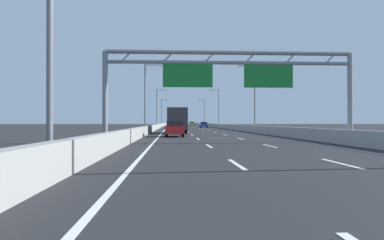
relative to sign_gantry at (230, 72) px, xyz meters
The scene contains 51 objects.
ground_plane 75.18m from the sign_gantry, 89.98° to the left, with size 260.00×260.00×0.00m, color #262628.
lane_dash_left_1 13.50m from the sign_gantry, 98.11° to the right, with size 0.16×3.00×0.01m, color white.
lane_dash_left_2 6.22m from the sign_gantry, 117.09° to the right, with size 0.16×3.00×0.01m, color white.
lane_dash_left_3 7.56m from the sign_gantry, 107.82° to the left, with size 0.16×3.00×0.01m, color white.
lane_dash_left_4 15.42m from the sign_gantry, 96.97° to the left, with size 0.16×3.00×0.01m, color white.
lane_dash_left_5 24.09m from the sign_gantry, 94.32° to the left, with size 0.16×3.00×0.01m, color white.
lane_dash_left_6 32.93m from the sign_gantry, 93.13° to the left, with size 0.16×3.00×0.01m, color white.
lane_dash_left_7 41.85m from the sign_gantry, 92.45° to the left, with size 0.16×3.00×0.01m, color white.
lane_dash_left_8 50.79m from the sign_gantry, 92.01° to the left, with size 0.16×3.00×0.01m, color white.
lane_dash_left_9 59.75m from the sign_gantry, 91.71° to the left, with size 0.16×3.00×0.01m, color white.
lane_dash_left_10 68.72m from the sign_gantry, 91.48° to the left, with size 0.16×3.00×0.01m, color white.
lane_dash_left_11 77.70m from the sign_gantry, 91.31° to the left, with size 0.16×3.00×0.01m, color white.
lane_dash_left_12 86.68m from the sign_gantry, 91.18° to the left, with size 0.16×3.00×0.01m, color white.
lane_dash_left_13 95.67m from the sign_gantry, 91.07° to the left, with size 0.16×3.00×0.01m, color white.
lane_dash_left_14 104.65m from the sign_gantry, 90.97° to the left, with size 0.16×3.00×0.01m, color white.
lane_dash_left_15 113.64m from the sign_gantry, 90.90° to the left, with size 0.16×3.00×0.01m, color white.
lane_dash_left_16 122.64m from the sign_gantry, 90.83° to the left, with size 0.16×3.00×0.01m, color white.
lane_dash_left_17 131.63m from the sign_gantry, 90.77° to the left, with size 0.16×3.00×0.01m, color white.
lane_dash_right_1 13.50m from the sign_gantry, 81.68° to the right, with size 0.16×3.00×0.01m, color white.
lane_dash_right_2 6.23m from the sign_gantry, 62.30° to the right, with size 0.16×3.00×0.01m, color white.
lane_dash_right_3 7.57m from the sign_gantry, 71.74° to the left, with size 0.16×3.00×0.01m, color white.
lane_dash_right_4 15.42m from the sign_gantry, 82.85° to the left, with size 0.16×3.00×0.01m, color white.
lane_dash_right_5 24.09m from the sign_gantry, 85.57° to the left, with size 0.16×3.00×0.01m, color white.
lane_dash_right_6 32.94m from the sign_gantry, 86.79° to the left, with size 0.16×3.00×0.01m, color white.
lane_dash_right_7 41.85m from the sign_gantry, 87.49° to the left, with size 0.16×3.00×0.01m, color white.
lane_dash_right_8 50.79m from the sign_gantry, 87.93° to the left, with size 0.16×3.00×0.01m, color white.
lane_dash_right_9 59.75m from the sign_gantry, 88.25° to the left, with size 0.16×3.00×0.01m, color white.
lane_dash_right_10 68.72m from the sign_gantry, 88.48° to the left, with size 0.16×3.00×0.01m, color white.
lane_dash_right_11 77.70m from the sign_gantry, 88.65° to the left, with size 0.16×3.00×0.01m, color white.
lane_dash_right_12 86.68m from the sign_gantry, 88.79° to the left, with size 0.16×3.00×0.01m, color white.
lane_dash_right_13 95.67m from the sign_gantry, 88.91° to the left, with size 0.16×3.00×0.01m, color white.
lane_dash_right_14 104.66m from the sign_gantry, 89.00° to the left, with size 0.16×3.00×0.01m, color white.
lane_dash_right_15 113.65m from the sign_gantry, 89.08° to the left, with size 0.16×3.00×0.01m, color white.
lane_dash_right_16 122.64m from the sign_gantry, 89.15° to the left, with size 0.16×3.00×0.01m, color white.
lane_dash_right_17 131.63m from the sign_gantry, 89.21° to the left, with size 0.16×3.00×0.01m, color white.
edge_line_left 63.43m from the sign_gantry, 94.74° to the left, with size 0.16×176.00×0.01m, color white.
edge_line_right 63.43m from the sign_gantry, 85.22° to the left, with size 0.16×176.00×0.01m, color white.
barrier_left 85.42m from the sign_gantry, 94.62° to the left, with size 0.45×220.00×0.95m.
barrier_right 85.42m from the sign_gantry, 85.34° to the left, with size 0.45×220.00×0.95m.
sign_gantry is the anchor object (origin of this frame).
streetlamp_left_mid 26.71m from the sign_gantry, 106.18° to the left, with size 2.58×0.28×9.50m.
streetlamp_right_mid 26.72m from the sign_gantry, 73.72° to the left, with size 2.58×0.28×9.50m.
streetlamp_left_far 65.05m from the sign_gantry, 96.57° to the left, with size 2.58×0.28×9.50m.
streetlamp_right_far 65.05m from the sign_gantry, 83.39° to the left, with size 2.58×0.28×9.50m.
streetlamp_left_distant 103.86m from the sign_gantry, 94.11° to the left, with size 2.58×0.28×9.50m.
streetlamp_right_distant 103.86m from the sign_gantry, 85.86° to the left, with size 2.58×0.28×9.50m.
yellow_car 112.83m from the sign_gantry, 88.17° to the left, with size 1.90×4.20×1.47m.
red_car 11.62m from the sign_gantry, 109.85° to the left, with size 1.75×4.32×1.53m.
green_car 72.67m from the sign_gantry, 92.67° to the left, with size 1.77×4.27×1.39m.
blue_car 62.77m from the sign_gantry, 86.59° to the left, with size 1.77×4.50×1.40m.
box_truck 20.73m from the sign_gantry, 99.35° to the left, with size 2.38×8.03×3.09m.
Camera 1 is at (-3.98, 0.47, 1.44)m, focal length 33.67 mm.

